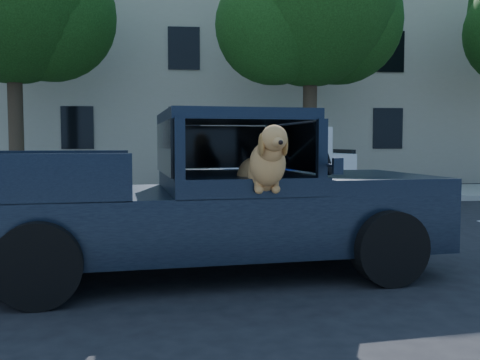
# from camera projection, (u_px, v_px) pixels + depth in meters

# --- Properties ---
(ground) EXTENTS (120.00, 120.00, 0.00)m
(ground) POSITION_uv_depth(u_px,v_px,m) (95.00, 267.00, 7.05)
(ground) COLOR black
(ground) RESTS_ON ground
(far_sidewalk) EXTENTS (60.00, 4.00, 0.15)m
(far_sidewalk) POSITION_uv_depth(u_px,v_px,m) (150.00, 194.00, 16.19)
(far_sidewalk) COLOR gray
(far_sidewalk) RESTS_ON ground
(lane_stripes) EXTENTS (21.60, 0.14, 0.01)m
(lane_stripes) POSITION_uv_depth(u_px,v_px,m) (229.00, 225.00, 10.61)
(lane_stripes) COLOR silver
(lane_stripes) RESTS_ON ground
(street_tree_left) EXTENTS (6.00, 5.20, 8.60)m
(street_tree_left) POSITION_uv_depth(u_px,v_px,m) (14.00, 5.00, 15.86)
(street_tree_left) COLOR #332619
(street_tree_left) RESTS_ON ground
(street_tree_mid) EXTENTS (6.00, 5.20, 8.60)m
(street_tree_mid) POSITION_uv_depth(u_px,v_px,m) (312.00, 12.00, 16.66)
(street_tree_mid) COLOR #332619
(street_tree_mid) RESTS_ON ground
(building_main) EXTENTS (26.00, 6.00, 9.00)m
(building_main) POSITION_uv_depth(u_px,v_px,m) (231.00, 77.00, 23.40)
(building_main) COLOR #BAB09A
(building_main) RESTS_ON ground
(pickup_truck) EXTENTS (5.88, 3.13, 2.02)m
(pickup_truck) POSITION_uv_depth(u_px,v_px,m) (203.00, 219.00, 6.69)
(pickup_truck) COLOR black
(pickup_truck) RESTS_ON ground
(mail_truck) EXTENTS (3.93, 2.32, 2.05)m
(mail_truck) POSITION_uv_depth(u_px,v_px,m) (277.00, 170.00, 14.67)
(mail_truck) COLOR silver
(mail_truck) RESTS_ON ground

